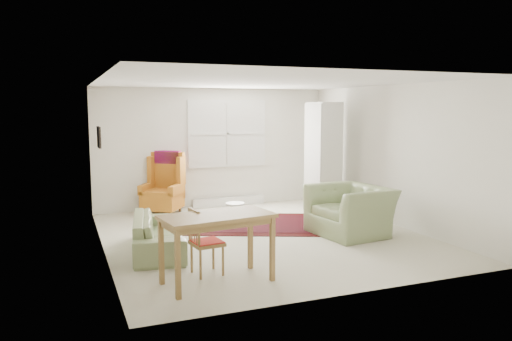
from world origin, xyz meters
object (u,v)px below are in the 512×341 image
object	(u,v)px
cabinet	(323,158)
stool	(235,215)
desk	(217,249)
desk_chair	(207,241)
sofa	(159,227)
armchair	(350,206)
wingback_chair	(162,183)
coffee_table	(334,218)

from	to	relation	value
cabinet	stool	bearing A→B (deg)	-156.74
desk	stool	bearing A→B (deg)	66.48
stool	desk_chair	bearing A→B (deg)	-117.31
stool	desk_chair	xyz separation A→B (m)	(-1.14, -2.21, 0.20)
sofa	cabinet	bearing A→B (deg)	-56.75
armchair	desk	bearing A→B (deg)	-69.89
sofa	wingback_chair	distance (m)	2.65
armchair	cabinet	world-z (taller)	cabinet
wingback_chair	desk	distance (m)	4.19
armchair	cabinet	distance (m)	1.96
sofa	coffee_table	size ratio (longest dim) A/B	3.51
coffee_table	cabinet	distance (m)	1.77
sofa	stool	xyz separation A→B (m)	(1.51, 0.95, -0.14)
stool	sofa	bearing A→B (deg)	-148.00
cabinet	desk	size ratio (longest dim) A/B	1.67
sofa	desk	bearing A→B (deg)	-156.43
stool	desk_chair	size ratio (longest dim) A/B	0.53
wingback_chair	stool	distance (m)	1.94
armchair	desk	size ratio (longest dim) A/B	0.94
stool	cabinet	bearing A→B (deg)	17.24
armchair	desk	distance (m)	3.07
stool	armchair	bearing A→B (deg)	-35.07
coffee_table	desk_chair	bearing A→B (deg)	-151.77
desk_chair	wingback_chair	bearing A→B (deg)	-9.55
armchair	wingback_chair	size ratio (longest dim) A/B	1.00
armchair	wingback_chair	distance (m)	3.79
armchair	desk_chair	bearing A→B (deg)	-76.01
sofa	coffee_table	distance (m)	3.06
cabinet	sofa	bearing A→B (deg)	-150.13
coffee_table	desk	xyz separation A→B (m)	(-2.65, -1.78, 0.21)
stool	cabinet	distance (m)	2.37
wingback_chair	armchair	bearing A→B (deg)	-12.71
sofa	desk_chair	size ratio (longest dim) A/B	2.12
sofa	wingback_chair	world-z (taller)	wingback_chair
sofa	desk	world-z (taller)	desk
cabinet	desk	distance (m)	4.59
stool	desk	size ratio (longest dim) A/B	0.34
sofa	armchair	world-z (taller)	armchair
armchair	cabinet	xyz separation A→B (m)	(0.48, 1.79, 0.62)
stool	desk	xyz separation A→B (m)	(-1.11, -2.55, 0.19)
wingback_chair	stool	size ratio (longest dim) A/B	2.77
wingback_chair	coffee_table	bearing A→B (deg)	-9.56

